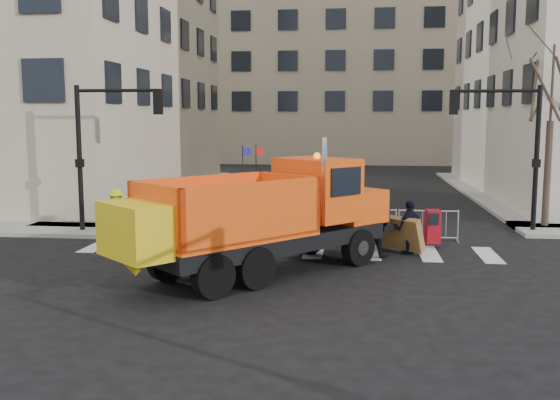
# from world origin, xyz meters

# --- Properties ---
(ground) EXTENTS (120.00, 120.00, 0.00)m
(ground) POSITION_xyz_m (0.00, 0.00, 0.00)
(ground) COLOR black
(ground) RESTS_ON ground
(sidewalk_back) EXTENTS (64.00, 5.00, 0.15)m
(sidewalk_back) POSITION_xyz_m (0.00, 8.50, 0.07)
(sidewalk_back) COLOR gray
(sidewalk_back) RESTS_ON ground
(building_far) EXTENTS (30.00, 18.00, 24.00)m
(building_far) POSITION_xyz_m (0.00, 52.00, 12.00)
(building_far) COLOR tan
(building_far) RESTS_ON ground
(traffic_light_left) EXTENTS (0.18, 0.18, 5.40)m
(traffic_light_left) POSITION_xyz_m (-8.00, 7.50, 2.70)
(traffic_light_left) COLOR black
(traffic_light_left) RESTS_ON ground
(traffic_light_right) EXTENTS (0.18, 0.18, 5.40)m
(traffic_light_right) POSITION_xyz_m (8.50, 9.50, 2.70)
(traffic_light_right) COLOR black
(traffic_light_right) RESTS_ON ground
(crowd_barriers) EXTENTS (12.60, 0.60, 1.10)m
(crowd_barriers) POSITION_xyz_m (-0.75, 7.60, 0.55)
(crowd_barriers) COLOR #9EA0A5
(crowd_barriers) RESTS_ON ground
(street_tree) EXTENTS (3.00, 3.00, 7.50)m
(street_tree) POSITION_xyz_m (9.20, 10.50, 3.75)
(street_tree) COLOR #382B21
(street_tree) RESTS_ON ground
(plow_truck) EXTENTS (8.26, 8.81, 3.71)m
(plow_truck) POSITION_xyz_m (-0.51, 2.26, 1.65)
(plow_truck) COLOR black
(plow_truck) RESTS_ON ground
(cop_a) EXTENTS (0.82, 0.68, 1.91)m
(cop_a) POSITION_xyz_m (2.36, 6.81, 0.95)
(cop_a) COLOR black
(cop_a) RESTS_ON ground
(cop_b) EXTENTS (1.09, 1.03, 1.78)m
(cop_b) POSITION_xyz_m (2.61, 4.91, 0.89)
(cop_b) COLOR black
(cop_b) RESTS_ON ground
(cop_c) EXTENTS (1.01, 0.99, 1.70)m
(cop_c) POSITION_xyz_m (3.69, 5.36, 0.85)
(cop_c) COLOR black
(cop_c) RESTS_ON ground
(worker) EXTENTS (1.19, 1.01, 1.60)m
(worker) POSITION_xyz_m (-6.38, 6.80, 0.95)
(worker) COLOR #C0DA19
(worker) RESTS_ON sidewalk_back
(newspaper_box) EXTENTS (0.51, 0.47, 1.10)m
(newspaper_box) POSITION_xyz_m (4.52, 6.50, 0.70)
(newspaper_box) COLOR maroon
(newspaper_box) RESTS_ON sidewalk_back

